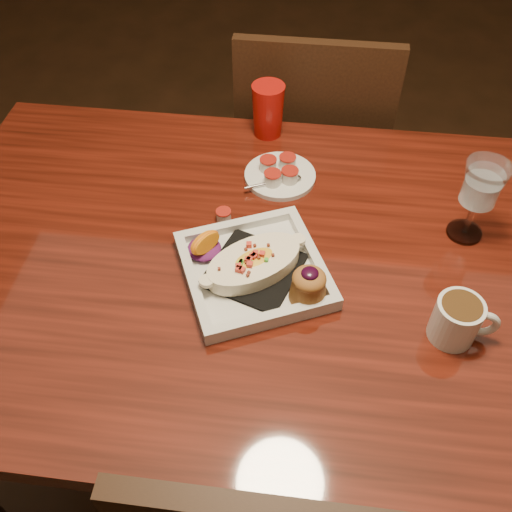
# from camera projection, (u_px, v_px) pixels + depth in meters

# --- Properties ---
(floor) EXTENTS (7.00, 7.00, 0.00)m
(floor) POSITION_uv_depth(u_px,v_px,m) (284.00, 432.00, 1.65)
(floor) COLOR black
(floor) RESTS_ON ground
(table) EXTENTS (1.50, 0.90, 0.75)m
(table) POSITION_uv_depth(u_px,v_px,m) (296.00, 294.00, 1.16)
(table) COLOR #61180D
(table) RESTS_ON floor
(chair_far) EXTENTS (0.42, 0.42, 0.93)m
(chair_far) POSITION_uv_depth(u_px,v_px,m) (310.00, 157.00, 1.68)
(chair_far) COLOR black
(chair_far) RESTS_ON floor
(plate) EXTENTS (0.33, 0.33, 0.08)m
(plate) POSITION_uv_depth(u_px,v_px,m) (260.00, 269.00, 1.04)
(plate) COLOR silver
(plate) RESTS_ON table
(coffee_mug) EXTENTS (0.11, 0.08, 0.08)m
(coffee_mug) POSITION_uv_depth(u_px,v_px,m) (458.00, 319.00, 0.94)
(coffee_mug) COLOR silver
(coffee_mug) RESTS_ON table
(goblet) EXTENTS (0.08, 0.08, 0.17)m
(goblet) POSITION_uv_depth(u_px,v_px,m) (481.00, 188.00, 1.05)
(goblet) COLOR silver
(goblet) RESTS_ON table
(saucer) EXTENTS (0.16, 0.16, 0.11)m
(saucer) POSITION_uv_depth(u_px,v_px,m) (279.00, 174.00, 1.24)
(saucer) COLOR silver
(saucer) RESTS_ON table
(creamer_loose) EXTENTS (0.03, 0.03, 0.02)m
(creamer_loose) POSITION_uv_depth(u_px,v_px,m) (224.00, 215.00, 1.15)
(creamer_loose) COLOR silver
(creamer_loose) RESTS_ON table
(red_tumbler) EXTENTS (0.08, 0.08, 0.13)m
(red_tumbler) POSITION_uv_depth(u_px,v_px,m) (268.00, 110.00, 1.31)
(red_tumbler) COLOR #AF110C
(red_tumbler) RESTS_ON table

